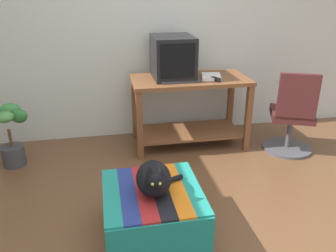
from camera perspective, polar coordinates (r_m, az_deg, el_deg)
name	(u,v)px	position (r m, az deg, el deg)	size (l,w,h in m)	color
ground_plane	(191,245)	(2.53, 3.82, -19.13)	(14.00, 14.00, 0.00)	brown
back_wall	(146,21)	(3.92, -3.62, 17.02)	(8.00, 0.10, 2.60)	silver
desk	(189,100)	(3.72, 3.60, 4.33)	(1.24, 0.63, 0.76)	brown
tv_monitor	(173,58)	(3.62, 0.79, 11.32)	(0.42, 0.52, 0.43)	black
keyboard	(181,81)	(3.49, 2.12, 7.52)	(0.40, 0.15, 0.02)	#333338
book	(211,77)	(3.66, 7.18, 8.16)	(0.20, 0.26, 0.03)	white
ottoman_with_blanket	(153,212)	(2.51, -2.52, -14.13)	(0.68, 0.70, 0.37)	#4C4238
cat	(154,179)	(2.31, -2.34, -8.74)	(0.36, 0.36, 0.28)	black
potted_plant	(10,134)	(3.65, -24.81, -1.27)	(0.39, 0.34, 0.62)	#3D3D42
office_chair	(292,118)	(3.79, 19.95, 1.24)	(0.55, 0.55, 0.89)	#4C4C51
stapler	(216,79)	(3.55, 7.97, 7.71)	(0.04, 0.11, 0.04)	black
pen	(216,76)	(3.73, 7.98, 8.21)	(0.01, 0.01, 0.14)	#2351B2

